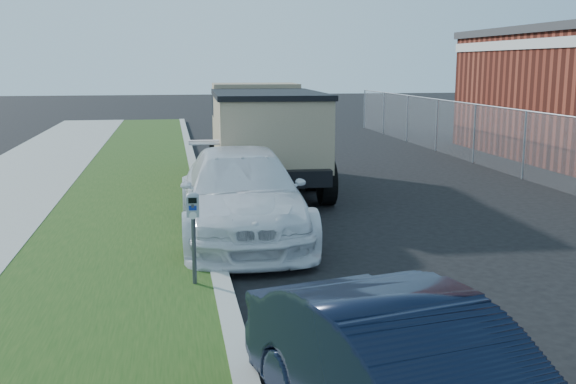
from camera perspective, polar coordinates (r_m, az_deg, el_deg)
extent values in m
plane|color=black|center=(10.34, 8.68, -6.23)|extent=(120.00, 120.00, 0.00)
cube|color=gray|center=(11.74, -6.64, -3.73)|extent=(0.25, 50.00, 0.15)
cube|color=#193C10|center=(11.77, -14.45, -4.02)|extent=(3.00, 50.00, 0.13)
plane|color=slate|center=(18.89, 19.38, 3.77)|extent=(0.00, 30.00, 30.00)
cylinder|color=#949AA1|center=(18.81, 19.56, 6.49)|extent=(0.04, 30.00, 0.04)
cylinder|color=#949AA1|center=(18.89, 19.38, 3.77)|extent=(0.06, 0.06, 1.80)
cylinder|color=#949AA1|center=(21.54, 15.51, 4.77)|extent=(0.06, 0.06, 1.80)
cylinder|color=#949AA1|center=(24.27, 12.48, 5.54)|extent=(0.06, 0.06, 1.80)
cylinder|color=#949AA1|center=(27.06, 10.07, 6.14)|extent=(0.06, 0.06, 1.80)
cylinder|color=#949AA1|center=(29.89, 8.11, 6.62)|extent=(0.06, 0.06, 1.80)
cylinder|color=#949AA1|center=(32.75, 6.48, 7.01)|extent=(0.06, 0.06, 1.80)
cube|color=silver|center=(20.39, 22.18, 11.67)|extent=(0.06, 14.00, 0.30)
cylinder|color=#3F4247|center=(9.00, -7.96, -5.00)|extent=(0.06, 0.06, 0.90)
cube|color=gray|center=(8.85, -8.06, -1.22)|extent=(0.17, 0.12, 0.27)
ellipsoid|color=gray|center=(8.82, -8.08, -0.36)|extent=(0.18, 0.12, 0.10)
cube|color=black|center=(8.78, -8.09, -0.72)|extent=(0.11, 0.02, 0.07)
cube|color=navy|center=(8.80, -8.07, -1.35)|extent=(0.10, 0.01, 0.06)
cylinder|color=silver|center=(8.82, -8.06, -1.99)|extent=(0.10, 0.01, 0.10)
cube|color=#3F4247|center=(8.79, -8.08, -1.18)|extent=(0.04, 0.01, 0.05)
imported|color=white|center=(11.84, -3.98, -0.21)|extent=(2.21, 5.22, 1.50)
cube|color=black|center=(16.56, -2.05, 2.80)|extent=(2.34, 6.31, 0.34)
cube|color=#917C5E|center=(18.69, -2.79, 6.18)|extent=(2.35, 1.83, 1.95)
cube|color=black|center=(18.67, -2.80, 7.37)|extent=(2.38, 1.85, 0.58)
cube|color=#917C5E|center=(15.70, -1.76, 5.32)|extent=(2.47, 4.17, 1.56)
cube|color=black|center=(15.64, -1.78, 8.27)|extent=(2.57, 4.27, 0.12)
cube|color=black|center=(19.70, -3.02, 3.85)|extent=(2.34, 0.22, 0.29)
cylinder|color=black|center=(18.64, -6.18, 2.95)|extent=(0.34, 0.98, 0.97)
cylinder|color=black|center=(18.84, 0.66, 3.10)|extent=(0.34, 0.98, 0.97)
cylinder|color=black|center=(16.03, -5.85, 1.69)|extent=(0.34, 0.98, 0.97)
cylinder|color=black|center=(16.27, 2.07, 1.87)|extent=(0.34, 0.98, 0.97)
cylinder|color=black|center=(14.31, -5.56, 0.60)|extent=(0.34, 0.98, 0.97)
cylinder|color=black|center=(14.57, 3.28, 0.82)|extent=(0.34, 0.98, 0.97)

